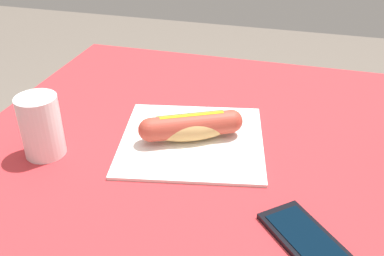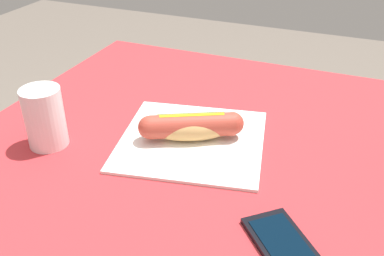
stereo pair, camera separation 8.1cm
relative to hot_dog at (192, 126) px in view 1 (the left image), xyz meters
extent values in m
cylinder|color=brown|center=(-0.31, 0.33, -0.42)|extent=(0.07, 0.07, 0.70)
cylinder|color=brown|center=(0.45, 0.33, -0.42)|extent=(0.07, 0.07, 0.70)
cube|color=brown|center=(0.07, 0.01, -0.05)|extent=(0.92, 0.79, 0.03)
cube|color=#B72D33|center=(0.07, 0.01, -0.04)|extent=(0.98, 0.85, 0.00)
cube|color=white|center=(0.00, 0.00, -0.03)|extent=(0.31, 0.31, 0.01)
ellipsoid|color=tan|center=(0.00, 0.00, 0.00)|extent=(0.16, 0.12, 0.05)
cylinder|color=#B24233|center=(0.00, 0.00, 0.00)|extent=(0.16, 0.11, 0.04)
sphere|color=#B24233|center=(0.07, 0.04, 0.00)|extent=(0.04, 0.04, 0.04)
sphere|color=#B24233|center=(-0.07, -0.04, 0.00)|extent=(0.04, 0.04, 0.04)
cube|color=yellow|center=(0.00, 0.00, 0.02)|extent=(0.11, 0.06, 0.00)
cylinder|color=#4C7A2D|center=(-0.01, 0.01, 0.01)|extent=(0.12, 0.08, 0.02)
cube|color=black|center=(0.22, -0.21, -0.03)|extent=(0.14, 0.15, 0.01)
cube|color=black|center=(0.22, -0.21, -0.02)|extent=(0.12, 0.12, 0.00)
cylinder|color=white|center=(-0.25, -0.11, 0.02)|extent=(0.07, 0.07, 0.11)
camera|label=1|loc=(0.19, -0.67, 0.41)|focal=40.64mm
camera|label=2|loc=(0.26, -0.65, 0.41)|focal=40.64mm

